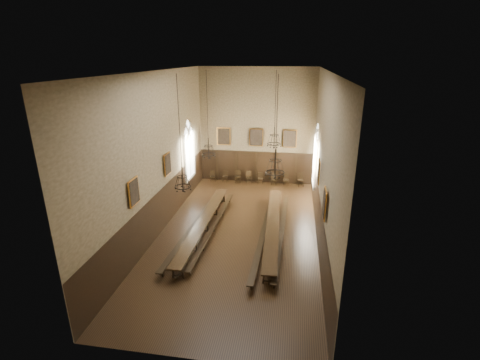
% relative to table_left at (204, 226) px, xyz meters
% --- Properties ---
extents(floor, '(9.00, 18.00, 0.02)m').
position_rel_table_left_xyz_m(floor, '(1.98, 0.18, -0.40)').
color(floor, black).
rests_on(floor, ground).
extents(ceiling, '(9.00, 18.00, 0.02)m').
position_rel_table_left_xyz_m(ceiling, '(1.98, 0.18, 8.62)').
color(ceiling, black).
rests_on(ceiling, ground).
extents(wall_back, '(9.00, 0.02, 9.00)m').
position_rel_table_left_xyz_m(wall_back, '(1.98, 9.19, 4.11)').
color(wall_back, '#8A7555').
rests_on(wall_back, ground).
extents(wall_front, '(9.00, 0.02, 9.00)m').
position_rel_table_left_xyz_m(wall_front, '(1.98, -8.83, 4.11)').
color(wall_front, '#8A7555').
rests_on(wall_front, ground).
extents(wall_left, '(0.02, 18.00, 9.00)m').
position_rel_table_left_xyz_m(wall_left, '(-2.53, 0.18, 4.11)').
color(wall_left, '#8A7555').
rests_on(wall_left, ground).
extents(wall_right, '(0.02, 18.00, 9.00)m').
position_rel_table_left_xyz_m(wall_right, '(6.49, 0.18, 4.11)').
color(wall_right, '#8A7555').
rests_on(wall_right, ground).
extents(wainscot_panelling, '(9.00, 18.00, 2.50)m').
position_rel_table_left_xyz_m(wainscot_panelling, '(1.98, 0.18, 0.86)').
color(wainscot_panelling, black).
rests_on(wainscot_panelling, floor).
extents(table_left, '(0.86, 9.95, 0.78)m').
position_rel_table_left_xyz_m(table_left, '(0.00, 0.00, 0.00)').
color(table_left, black).
rests_on(table_left, floor).
extents(table_right, '(1.03, 10.18, 0.79)m').
position_rel_table_left_xyz_m(table_right, '(3.98, 0.32, 0.01)').
color(table_right, black).
rests_on(table_right, floor).
extents(bench_left_outer, '(0.83, 10.51, 0.47)m').
position_rel_table_left_xyz_m(bench_left_outer, '(-0.57, 0.32, -0.09)').
color(bench_left_outer, black).
rests_on(bench_left_outer, floor).
extents(bench_left_inner, '(0.56, 9.60, 0.43)m').
position_rel_table_left_xyz_m(bench_left_inner, '(0.55, 0.22, -0.11)').
color(bench_left_inner, black).
rests_on(bench_left_inner, floor).
extents(bench_right_inner, '(0.60, 10.45, 0.47)m').
position_rel_table_left_xyz_m(bench_right_inner, '(3.50, 0.03, -0.09)').
color(bench_right_inner, black).
rests_on(bench_right_inner, floor).
extents(bench_right_outer, '(0.55, 10.04, 0.45)m').
position_rel_table_left_xyz_m(bench_right_outer, '(4.49, 0.07, -0.10)').
color(bench_right_outer, black).
rests_on(bench_right_outer, floor).
extents(chair_0, '(0.49, 0.49, 0.90)m').
position_rel_table_left_xyz_m(chair_0, '(-1.49, 8.66, -0.12)').
color(chair_0, black).
rests_on(chair_0, floor).
extents(chair_1, '(0.42, 0.42, 0.90)m').
position_rel_table_left_xyz_m(chair_1, '(-0.48, 8.77, -0.12)').
color(chair_1, black).
rests_on(chair_1, floor).
extents(chair_2, '(0.51, 0.51, 1.02)m').
position_rel_table_left_xyz_m(chair_2, '(0.56, 8.78, -0.08)').
color(chair_2, black).
rests_on(chair_2, floor).
extents(chair_3, '(0.52, 0.52, 0.95)m').
position_rel_table_left_xyz_m(chair_3, '(1.50, 8.78, -0.10)').
color(chair_3, black).
rests_on(chair_3, floor).
extents(chair_4, '(0.41, 0.41, 0.89)m').
position_rel_table_left_xyz_m(chair_4, '(2.41, 8.72, -0.12)').
color(chair_4, black).
rests_on(chair_4, floor).
extents(chair_5, '(0.44, 0.44, 0.91)m').
position_rel_table_left_xyz_m(chair_5, '(3.51, 8.68, -0.11)').
color(chair_5, black).
rests_on(chair_5, floor).
extents(chair_6, '(0.48, 0.48, 0.93)m').
position_rel_table_left_xyz_m(chair_6, '(4.46, 8.70, -0.11)').
color(chair_6, black).
rests_on(chair_6, floor).
extents(chair_7, '(0.58, 0.58, 1.03)m').
position_rel_table_left_xyz_m(chair_7, '(5.59, 8.69, -0.08)').
color(chair_7, black).
rests_on(chair_7, floor).
extents(chandelier_back_left, '(0.83, 0.83, 5.08)m').
position_rel_table_left_xyz_m(chandelier_back_left, '(-0.17, 2.33, 4.03)').
color(chandelier_back_left, black).
rests_on(chandelier_back_left, ceiling).
extents(chandelier_back_right, '(0.83, 0.83, 4.37)m').
position_rel_table_left_xyz_m(chandelier_back_right, '(3.75, 2.75, 4.68)').
color(chandelier_back_right, black).
rests_on(chandelier_back_right, ceiling).
extents(chandelier_front_left, '(0.81, 0.81, 5.39)m').
position_rel_table_left_xyz_m(chandelier_front_left, '(-0.29, -2.42, 3.75)').
color(chandelier_front_left, black).
rests_on(chandelier_front_left, ceiling).
extents(chandelier_front_right, '(0.91, 0.91, 4.59)m').
position_rel_table_left_xyz_m(chandelier_front_right, '(4.11, -2.02, 4.47)').
color(chandelier_front_right, black).
rests_on(chandelier_front_right, ceiling).
extents(portrait_back_0, '(1.10, 0.12, 1.40)m').
position_rel_table_left_xyz_m(portrait_back_0, '(-0.62, 9.06, 3.31)').
color(portrait_back_0, '#C98530').
rests_on(portrait_back_0, wall_back).
extents(portrait_back_1, '(1.10, 0.12, 1.40)m').
position_rel_table_left_xyz_m(portrait_back_1, '(1.98, 9.06, 3.31)').
color(portrait_back_1, '#C98530').
rests_on(portrait_back_1, wall_back).
extents(portrait_back_2, '(1.10, 0.12, 1.40)m').
position_rel_table_left_xyz_m(portrait_back_2, '(4.58, 9.06, 3.31)').
color(portrait_back_2, '#C98530').
rests_on(portrait_back_2, wall_back).
extents(portrait_left_0, '(0.12, 1.00, 1.30)m').
position_rel_table_left_xyz_m(portrait_left_0, '(-2.40, 1.18, 3.31)').
color(portrait_left_0, '#C98530').
rests_on(portrait_left_0, wall_left).
extents(portrait_left_1, '(0.12, 1.00, 1.30)m').
position_rel_table_left_xyz_m(portrait_left_1, '(-2.40, -3.32, 3.31)').
color(portrait_left_1, '#C98530').
rests_on(portrait_left_1, wall_left).
extents(portrait_right_0, '(0.12, 1.00, 1.30)m').
position_rel_table_left_xyz_m(portrait_right_0, '(6.36, 1.18, 3.31)').
color(portrait_right_0, '#C98530').
rests_on(portrait_right_0, wall_right).
extents(portrait_right_1, '(0.12, 1.00, 1.30)m').
position_rel_table_left_xyz_m(portrait_right_1, '(6.36, -3.32, 3.31)').
color(portrait_right_1, '#C98530').
rests_on(portrait_right_1, wall_right).
extents(window_right, '(0.20, 2.20, 4.60)m').
position_rel_table_left_xyz_m(window_right, '(6.41, 5.68, 3.01)').
color(window_right, white).
rests_on(window_right, wall_right).
extents(window_left, '(0.20, 2.20, 4.60)m').
position_rel_table_left_xyz_m(window_left, '(-2.45, 5.68, 3.01)').
color(window_left, white).
rests_on(window_left, wall_left).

